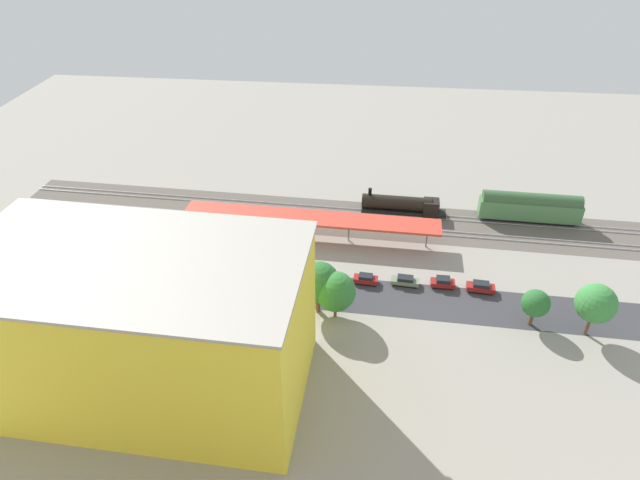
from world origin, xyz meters
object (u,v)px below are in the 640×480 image
object	(u,v)px
street_tree_0	(318,285)
street_tree_3	(596,304)
parked_car_1	(443,283)
parked_car_3	(366,279)
parked_car_4	(323,277)
street_tree_2	(536,303)
locomotive	(404,206)
passenger_coach	(530,207)
parked_car_2	(405,281)
traffic_light	(194,280)
street_tree_1	(336,292)
street_tree_4	(319,282)
construction_building	(142,327)
box_truck_0	(264,301)
platform_canopy_near	(311,218)
parked_car_0	(481,287)
parked_car_5	(290,274)

from	to	relation	value
street_tree_0	street_tree_3	distance (m)	40.64
parked_car_1	street_tree_0	world-z (taller)	street_tree_0
parked_car_3	parked_car_4	bearing A→B (deg)	0.89
parked_car_1	street_tree_2	distance (m)	15.37
locomotive	parked_car_3	bearing A→B (deg)	73.91
locomotive	passenger_coach	distance (m)	24.68
passenger_coach	street_tree_2	size ratio (longest dim) A/B	3.09
parked_car_2	traffic_light	size ratio (longest dim) A/B	0.67
street_tree_1	street_tree_3	xyz separation A→B (m)	(-37.84, -0.11, 0.97)
locomotive	street_tree_4	xyz separation A→B (m)	(13.88, 31.35, 3.82)
construction_building	box_truck_0	world-z (taller)	construction_building
platform_canopy_near	street_tree_0	xyz separation A→B (m)	(-3.69, 21.02, 0.98)
parked_car_4	parked_car_0	bearing A→B (deg)	179.84
platform_canopy_near	parked_car_0	world-z (taller)	platform_canopy_near
street_tree_1	platform_canopy_near	bearing A→B (deg)	-73.42
parked_car_4	street_tree_0	size ratio (longest dim) A/B	0.59
passenger_coach	parked_car_2	xyz separation A→B (m)	(24.82, 23.31, -2.49)
parked_car_0	traffic_light	bearing A→B (deg)	9.86
locomotive	platform_canopy_near	bearing A→B (deg)	31.20
parked_car_0	parked_car_4	distance (m)	26.28
parked_car_2	street_tree_4	world-z (taller)	street_tree_4
parked_car_3	street_tree_3	bearing A→B (deg)	165.20
street_tree_1	parked_car_3	bearing A→B (deg)	-116.34
locomotive	passenger_coach	bearing A→B (deg)	180.00
street_tree_4	parked_car_0	bearing A→B (deg)	-163.80
construction_building	box_truck_0	xyz separation A→B (m)	(-11.80, -16.52, -8.53)
parked_car_2	street_tree_3	bearing A→B (deg)	161.25
parked_car_2	street_tree_1	bearing A→B (deg)	39.80
platform_canopy_near	parked_car_4	world-z (taller)	platform_canopy_near
street_tree_3	parked_car_3	bearing A→B (deg)	-14.80
parked_car_3	traffic_light	size ratio (longest dim) A/B	0.58
passenger_coach	platform_canopy_near	bearing A→B (deg)	14.21
parked_car_5	street_tree_2	world-z (taller)	street_tree_2
parked_car_1	box_truck_0	world-z (taller)	box_truck_0
parked_car_3	traffic_light	world-z (taller)	traffic_light
parked_car_1	parked_car_4	size ratio (longest dim) A/B	0.90
parked_car_0	passenger_coach	bearing A→B (deg)	-117.59
street_tree_2	traffic_light	bearing A→B (deg)	0.65
parked_car_2	parked_car_5	xyz separation A→B (m)	(19.67, -0.03, -0.03)
street_tree_2	parked_car_4	bearing A→B (deg)	-12.80
construction_building	street_tree_3	size ratio (longest dim) A/B	4.57
platform_canopy_near	construction_building	size ratio (longest dim) A/B	1.19
platform_canopy_near	parked_car_1	bearing A→B (deg)	152.44
parked_car_0	traffic_light	size ratio (longest dim) A/B	0.66
street_tree_0	box_truck_0	bearing A→B (deg)	1.39
traffic_light	parked_car_2	bearing A→B (deg)	-165.86
box_truck_0	traffic_light	xyz separation A→B (m)	(11.02, -0.21, 3.01)
parked_car_4	street_tree_4	size ratio (longest dim) A/B	0.50
street_tree_0	street_tree_4	distance (m)	0.58
box_truck_0	street_tree_4	distance (m)	9.65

